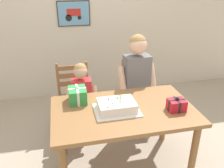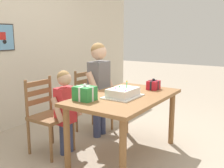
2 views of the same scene
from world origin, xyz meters
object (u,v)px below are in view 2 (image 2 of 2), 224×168
at_px(child_younger, 65,104).
at_px(gift_box_red_large, 153,85).
at_px(birthday_cake, 123,93).
at_px(chair_right, 92,100).
at_px(gift_box_beside_cake, 85,93).
at_px(chair_left, 48,115).
at_px(child_older, 99,80).
at_px(dining_table, 125,104).

bearing_deg(child_younger, gift_box_red_large, -41.12).
xyz_separation_m(birthday_cake, child_younger, (-0.28, 0.63, -0.16)).
height_order(chair_right, child_younger, child_younger).
relative_size(gift_box_beside_cake, chair_right, 0.24).
xyz_separation_m(chair_left, chair_right, (0.88, -0.00, 0.00)).
distance_m(child_older, child_younger, 0.71).
bearing_deg(child_younger, chair_right, 15.06).
xyz_separation_m(gift_box_beside_cake, chair_right, (0.87, 0.58, -0.35)).
relative_size(gift_box_beside_cake, child_younger, 0.22).
bearing_deg(chair_left, child_older, -15.56).
distance_m(dining_table, child_older, 0.72).
height_order(gift_box_red_large, gift_box_beside_cake, gift_box_beside_cake).
distance_m(birthday_cake, chair_right, 1.04).
bearing_deg(birthday_cake, chair_left, 113.14).
bearing_deg(gift_box_red_large, chair_left, 134.31).
relative_size(dining_table, chair_right, 1.54).
bearing_deg(child_older, gift_box_beside_cake, -154.59).
distance_m(chair_right, child_younger, 0.84).
xyz_separation_m(dining_table, child_younger, (-0.36, 0.62, -0.01)).
bearing_deg(dining_table, child_younger, 119.95).
xyz_separation_m(gift_box_red_large, chair_right, (-0.06, 0.96, -0.33)).
xyz_separation_m(gift_box_red_large, chair_left, (-0.94, 0.96, -0.33)).
distance_m(dining_table, gift_box_red_large, 0.54).
bearing_deg(gift_box_beside_cake, child_younger, 78.41).
bearing_deg(child_older, birthday_cake, -122.89).
relative_size(dining_table, chair_left, 1.54).
relative_size(gift_box_red_large, child_older, 0.13).
relative_size(gift_box_red_large, child_younger, 0.17).
bearing_deg(child_older, child_younger, 179.94).
distance_m(chair_left, child_older, 0.87).
distance_m(gift_box_red_large, chair_left, 1.38).
distance_m(chair_left, chair_right, 0.88).
bearing_deg(chair_right, birthday_cake, -121.33).
distance_m(chair_right, child_older, 0.42).
bearing_deg(birthday_cake, dining_table, 12.01).
xyz_separation_m(gift_box_red_large, child_younger, (-0.86, 0.75, -0.17)).
bearing_deg(chair_right, chair_left, 180.00).
distance_m(gift_box_red_large, chair_right, 1.02).
bearing_deg(gift_box_red_large, child_older, 102.62).
xyz_separation_m(dining_table, birthday_cake, (-0.08, -0.02, 0.15)).
xyz_separation_m(birthday_cake, child_older, (0.41, 0.63, 0.02)).
xyz_separation_m(dining_table, gift_box_beside_cake, (-0.43, 0.25, 0.18)).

